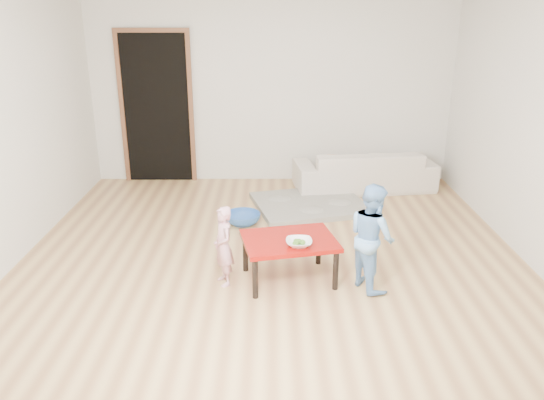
{
  "coord_description": "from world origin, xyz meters",
  "views": [
    {
      "loc": [
        -0.01,
        -4.9,
        2.36
      ],
      "look_at": [
        0.0,
        -0.2,
        0.65
      ],
      "focal_mm": 35.0,
      "sensor_mm": 36.0,
      "label": 1
    }
  ],
  "objects_px": {
    "sofa": "(364,170)",
    "bowl": "(299,243)",
    "child_pink": "(223,246)",
    "basin": "(243,219)",
    "red_table": "(289,259)",
    "child_blue": "(372,237)"
  },
  "relations": [
    {
      "from": "red_table",
      "to": "child_pink",
      "type": "xyz_separation_m",
      "value": [
        -0.59,
        -0.07,
        0.16
      ]
    },
    {
      "from": "child_pink",
      "to": "child_blue",
      "type": "height_order",
      "value": "child_blue"
    },
    {
      "from": "sofa",
      "to": "child_blue",
      "type": "xyz_separation_m",
      "value": [
        -0.4,
        -2.72,
        0.21
      ]
    },
    {
      "from": "sofa",
      "to": "red_table",
      "type": "height_order",
      "value": "sofa"
    },
    {
      "from": "child_blue",
      "to": "red_table",
      "type": "bearing_deg",
      "value": 58.02
    },
    {
      "from": "child_blue",
      "to": "basin",
      "type": "relative_size",
      "value": 2.34
    },
    {
      "from": "sofa",
      "to": "child_blue",
      "type": "height_order",
      "value": "child_blue"
    },
    {
      "from": "sofa",
      "to": "bowl",
      "type": "bearing_deg",
      "value": 62.19
    },
    {
      "from": "red_table",
      "to": "child_blue",
      "type": "bearing_deg",
      "value": -9.08
    },
    {
      "from": "red_table",
      "to": "child_blue",
      "type": "xyz_separation_m",
      "value": [
        0.72,
        -0.11,
        0.28
      ]
    },
    {
      "from": "bowl",
      "to": "basin",
      "type": "bearing_deg",
      "value": 110.99
    },
    {
      "from": "sofa",
      "to": "child_pink",
      "type": "xyz_separation_m",
      "value": [
        -1.7,
        -2.67,
        0.09
      ]
    },
    {
      "from": "child_pink",
      "to": "basin",
      "type": "relative_size",
      "value": 1.79
    },
    {
      "from": "basin",
      "to": "child_blue",
      "type": "bearing_deg",
      "value": -50.31
    },
    {
      "from": "child_pink",
      "to": "basin",
      "type": "height_order",
      "value": "child_pink"
    },
    {
      "from": "sofa",
      "to": "bowl",
      "type": "relative_size",
      "value": 8.19
    },
    {
      "from": "red_table",
      "to": "child_pink",
      "type": "height_order",
      "value": "child_pink"
    },
    {
      "from": "red_table",
      "to": "basin",
      "type": "height_order",
      "value": "red_table"
    },
    {
      "from": "sofa",
      "to": "bowl",
      "type": "distance_m",
      "value": 2.95
    },
    {
      "from": "child_blue",
      "to": "basin",
      "type": "height_order",
      "value": "child_blue"
    },
    {
      "from": "child_pink",
      "to": "basin",
      "type": "distance_m",
      "value": 1.44
    },
    {
      "from": "red_table",
      "to": "sofa",
      "type": "bearing_deg",
      "value": 66.9
    }
  ]
}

